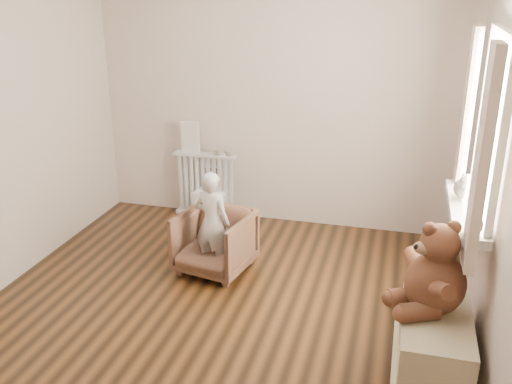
% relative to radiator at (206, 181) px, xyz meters
% --- Properties ---
extents(floor, '(3.60, 3.60, 0.01)m').
position_rel_radiator_xyz_m(floor, '(0.72, -1.68, -0.39)').
color(floor, black).
rests_on(floor, ground).
extents(back_wall, '(3.60, 0.02, 2.60)m').
position_rel_radiator_xyz_m(back_wall, '(0.72, 0.12, 0.91)').
color(back_wall, beige).
rests_on(back_wall, ground).
extents(front_wall, '(3.60, 0.02, 2.60)m').
position_rel_radiator_xyz_m(front_wall, '(0.72, -3.48, 0.91)').
color(front_wall, beige).
rests_on(front_wall, ground).
extents(right_wall, '(0.02, 3.60, 2.60)m').
position_rel_radiator_xyz_m(right_wall, '(2.52, -1.68, 0.91)').
color(right_wall, beige).
rests_on(right_wall, ground).
extents(window, '(0.03, 0.90, 1.10)m').
position_rel_radiator_xyz_m(window, '(2.48, -1.38, 1.06)').
color(window, white).
rests_on(window, right_wall).
extents(window_sill, '(0.22, 1.10, 0.06)m').
position_rel_radiator_xyz_m(window_sill, '(2.39, -1.38, 0.48)').
color(window_sill, silver).
rests_on(window_sill, right_wall).
extents(curtain_left, '(0.06, 0.26, 1.30)m').
position_rel_radiator_xyz_m(curtain_left, '(2.37, -1.95, 1.00)').
color(curtain_left, beige).
rests_on(curtain_left, right_wall).
extents(curtain_right, '(0.06, 0.26, 1.30)m').
position_rel_radiator_xyz_m(curtain_right, '(2.37, -0.81, 1.00)').
color(curtain_right, beige).
rests_on(curtain_right, right_wall).
extents(radiator, '(0.65, 0.12, 0.68)m').
position_rel_radiator_xyz_m(radiator, '(0.00, 0.00, 0.00)').
color(radiator, silver).
rests_on(radiator, floor).
extents(paper_doll, '(0.19, 0.02, 0.32)m').
position_rel_radiator_xyz_m(paper_doll, '(-0.15, 0.00, 0.45)').
color(paper_doll, beige).
rests_on(paper_doll, radiator).
extents(tin_a, '(0.10, 0.10, 0.06)m').
position_rel_radiator_xyz_m(tin_a, '(0.14, 0.00, 0.32)').
color(tin_a, '#A59E8C').
rests_on(tin_a, radiator).
extents(tin_b, '(0.09, 0.09, 0.05)m').
position_rel_radiator_xyz_m(tin_b, '(0.27, 0.00, 0.32)').
color(tin_b, '#A59E8C').
rests_on(tin_b, radiator).
extents(toy_vanity, '(0.34, 0.25, 0.54)m').
position_rel_radiator_xyz_m(toy_vanity, '(0.07, -0.03, -0.11)').
color(toy_vanity, silver).
rests_on(toy_vanity, floor).
extents(armchair, '(0.67, 0.68, 0.53)m').
position_rel_radiator_xyz_m(armchair, '(0.47, -1.10, -0.12)').
color(armchair, '#533525').
rests_on(armchair, floor).
extents(child, '(0.36, 0.27, 0.89)m').
position_rel_radiator_xyz_m(child, '(0.47, -1.15, 0.07)').
color(child, beige).
rests_on(child, armchair).
extents(toy_bench, '(0.43, 0.81, 0.38)m').
position_rel_radiator_xyz_m(toy_bench, '(2.24, -1.99, -0.19)').
color(toy_bench, '#C3B78D').
rests_on(toy_bench, floor).
extents(teddy_bear, '(0.60, 0.55, 0.60)m').
position_rel_radiator_xyz_m(teddy_bear, '(2.20, -1.91, 0.28)').
color(teddy_bear, '#3E2013').
rests_on(teddy_bear, toy_bench).
extents(plush_cat, '(0.17, 0.27, 0.22)m').
position_rel_radiator_xyz_m(plush_cat, '(2.38, -1.25, 0.61)').
color(plush_cat, '#69635A').
rests_on(plush_cat, window_sill).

